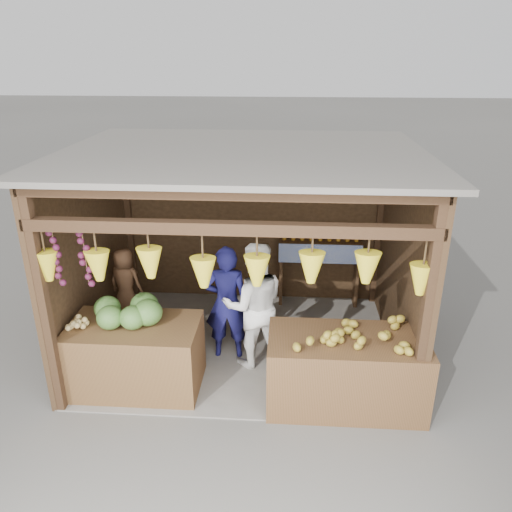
{
  "coord_description": "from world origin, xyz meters",
  "views": [
    {
      "loc": [
        0.56,
        -5.83,
        3.74
      ],
      "look_at": [
        0.17,
        -0.1,
        1.37
      ],
      "focal_mm": 35.0,
      "sensor_mm": 36.0,
      "label": 1
    }
  ],
  "objects": [
    {
      "name": "man_standing",
      "position": [
        -0.2,
        -0.25,
        0.77
      ],
      "size": [
        0.59,
        0.4,
        1.55
      ],
      "primitive_type": "imported",
      "rotation": [
        0.0,
        0.0,
        3.2
      ],
      "color": "#131246",
      "rests_on": "ground"
    },
    {
      "name": "stall_structure",
      "position": [
        -0.03,
        -0.04,
        1.67
      ],
      "size": [
        4.3,
        3.3,
        2.66
      ],
      "color": "slate",
      "rests_on": "ground"
    },
    {
      "name": "melon_pile",
      "position": [
        -1.23,
        -0.94,
        1.0
      ],
      "size": [
        1.0,
        0.5,
        0.32
      ],
      "primitive_type": null,
      "color": "#215416",
      "rests_on": "counter_left"
    },
    {
      "name": "stool",
      "position": [
        -1.65,
        0.22,
        0.14
      ],
      "size": [
        0.3,
        0.3,
        0.28
      ],
      "primitive_type": "cube",
      "color": "black",
      "rests_on": "ground"
    },
    {
      "name": "back_shelf",
      "position": [
        1.05,
        1.28,
        0.87
      ],
      "size": [
        1.25,
        0.32,
        1.32
      ],
      "color": "#382314",
      "rests_on": "ground"
    },
    {
      "name": "woman_standing",
      "position": [
        0.16,
        -0.38,
        0.83
      ],
      "size": [
        0.91,
        0.77,
        1.65
      ],
      "primitive_type": "imported",
      "rotation": [
        0.0,
        0.0,
        3.34
      ],
      "color": "white",
      "rests_on": "ground"
    },
    {
      "name": "counter_left",
      "position": [
        -1.19,
        -0.98,
        0.42
      ],
      "size": [
        1.49,
        0.85,
        0.84
      ],
      "primitive_type": "cube",
      "color": "#51331B",
      "rests_on": "ground"
    },
    {
      "name": "vendor_seated",
      "position": [
        -1.65,
        0.22,
        0.78
      ],
      "size": [
        0.56,
        0.44,
        1.01
      ],
      "primitive_type": "imported",
      "rotation": [
        0.0,
        0.0,
        2.87
      ],
      "color": "brown",
      "rests_on": "stool"
    },
    {
      "name": "counter_right",
      "position": [
        1.24,
        -1.11,
        0.42
      ],
      "size": [
        1.74,
        0.85,
        0.85
      ],
      "primitive_type": "cube",
      "color": "#483118",
      "rests_on": "ground"
    },
    {
      "name": "tanfruit_pile",
      "position": [
        -1.78,
        -1.04,
        0.9
      ],
      "size": [
        0.34,
        0.4,
        0.13
      ],
      "primitive_type": null,
      "color": "tan",
      "rests_on": "counter_left"
    },
    {
      "name": "mango_pile",
      "position": [
        1.27,
        -1.12,
        0.96
      ],
      "size": [
        1.4,
        0.64,
        0.22
      ],
      "primitive_type": null,
      "color": "#A95B16",
      "rests_on": "counter_right"
    },
    {
      "name": "ground",
      "position": [
        0.0,
        0.0,
        0.0
      ],
      "size": [
        80.0,
        80.0,
        0.0
      ],
      "primitive_type": "plane",
      "color": "#514F49",
      "rests_on": "ground"
    }
  ]
}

